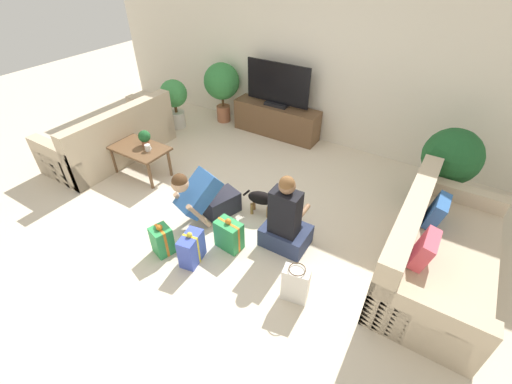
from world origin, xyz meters
TOP-DOWN VIEW (x-y plane):
  - ground_plane at (0.00, 0.00)m, footprint 16.00×16.00m
  - wall_back at (0.00, 2.63)m, footprint 8.40×0.06m
  - sofa_left at (-2.37, 0.34)m, footprint 0.94×1.93m
  - sofa_right at (2.37, 0.47)m, footprint 0.94×1.93m
  - coffee_table at (-1.58, 0.20)m, footprint 0.88×0.50m
  - tv_console at (-0.54, 2.37)m, footprint 1.53×0.39m
  - tv at (-0.54, 2.37)m, footprint 1.15×0.20m
  - potted_plant_corner_left at (-2.23, 1.66)m, footprint 0.48×0.48m
  - potted_plant_corner_right at (2.23, 1.78)m, footprint 0.69×0.69m
  - potted_plant_back_left at (-1.66, 2.32)m, footprint 0.64×0.64m
  - person_kneeling at (-0.13, -0.09)m, footprint 0.54×0.85m
  - person_sitting at (0.90, 0.03)m, footprint 0.53×0.48m
  - dog at (0.43, 0.38)m, footprint 0.53×0.24m
  - gift_box_a at (0.16, -0.71)m, footprint 0.23×0.33m
  - gift_box_b at (-0.20, -0.79)m, footprint 0.25×0.25m
  - gift_box_c at (0.38, -0.33)m, footprint 0.31×0.22m
  - gift_bag_a at (1.33, -0.55)m, footprint 0.28×0.19m
  - mug at (-1.38, 0.21)m, footprint 0.12×0.08m
  - tabletop_plant at (-1.52, 0.31)m, footprint 0.17×0.17m

SIDE VIEW (x-z plane):
  - ground_plane at x=0.00m, z-range 0.00..0.00m
  - gift_box_b at x=-0.20m, z-range -0.03..0.38m
  - gift_box_c at x=0.38m, z-range -0.03..0.39m
  - gift_box_a at x=0.16m, z-range -0.03..0.39m
  - gift_bag_a at x=1.33m, z-range -0.01..0.41m
  - dog at x=0.43m, z-range 0.06..0.43m
  - tv_console at x=-0.54m, z-range 0.00..0.54m
  - sofa_right at x=2.37m, z-range -0.13..0.72m
  - sofa_left at x=-2.37m, z-range -0.12..0.72m
  - person_sitting at x=0.90m, z-range -0.14..0.83m
  - person_kneeling at x=-0.13m, z-range -0.05..0.76m
  - coffee_table at x=-1.58m, z-range 0.17..0.63m
  - mug at x=-1.38m, z-range 0.46..0.55m
  - potted_plant_corner_left at x=-2.23m, z-range 0.11..0.98m
  - tabletop_plant at x=-1.52m, z-range 0.47..0.69m
  - potted_plant_corner_right at x=2.23m, z-range 0.15..1.22m
  - potted_plant_back_left at x=-1.66m, z-range 0.18..1.26m
  - tv at x=-0.54m, z-range 0.50..1.22m
  - wall_back at x=0.00m, z-range 0.00..2.60m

